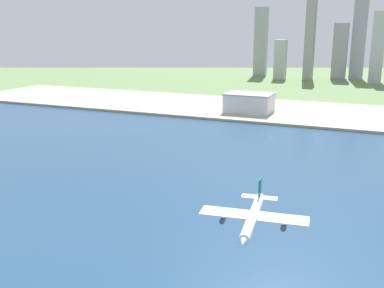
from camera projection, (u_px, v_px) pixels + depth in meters
name	position (u px, v px, depth m)	size (l,w,h in m)	color
ground_plane	(270.00, 164.00, 293.72)	(2400.00, 2400.00, 0.00)	#61814D
water_bay	(244.00, 195.00, 240.20)	(840.00, 360.00, 0.15)	navy
industrial_pier	(313.00, 113.00, 462.80)	(840.00, 140.00, 2.50)	#A6A18A
airplane_landing	(253.00, 217.00, 143.56)	(35.74, 38.45, 10.94)	silver
warehouse_main	(249.00, 103.00, 460.56)	(47.49, 34.27, 19.32)	silver
distant_skyline	(348.00, 43.00, 743.98)	(315.31, 75.29, 159.53)	#9799A1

